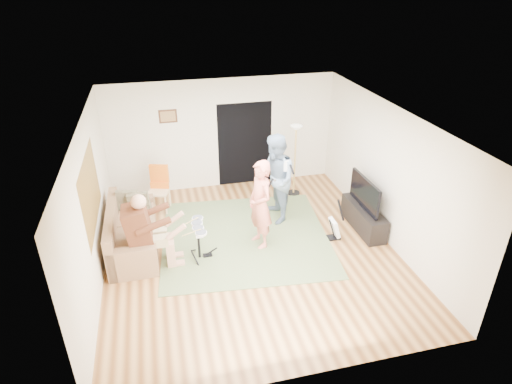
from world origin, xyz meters
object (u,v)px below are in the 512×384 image
guitarist (276,179)px  television (365,193)px  singer (260,205)px  drum_kit (199,243)px  tv_cabinet (364,218)px  sofa (129,236)px  torchiere_lamp (295,148)px  guitar_spare (335,227)px  dining_chair (159,195)px

guitarist → television: guitarist is taller
singer → guitarist: (0.55, 0.85, 0.07)m
drum_kit → tv_cabinet: drum_kit is taller
drum_kit → sofa: bearing=153.3°
guitarist → torchiere_lamp: 1.34m
guitar_spare → television: 0.94m
dining_chair → tv_cabinet: (4.15, -1.84, -0.12)m
tv_cabinet → television: bearing=180.0°
guitarist → tv_cabinet: (1.72, -0.80, -0.72)m
torchiere_lamp → guitarist: bearing=-126.3°
sofa → guitar_spare: size_ratio=2.38×
television → sofa: bearing=175.0°
guitarist → television: (1.67, -0.80, -0.12)m
tv_cabinet → television: television is taller
sofa → guitarist: bearing=7.0°
sofa → television: 4.80m
drum_kit → tv_cabinet: 3.51m
tv_cabinet → guitarist: bearing=155.2°
sofa → guitarist: 3.18m
dining_chair → guitarist: bearing=-6.7°
torchiere_lamp → singer: bearing=-124.8°
singer → guitar_spare: size_ratio=2.01×
sofa → drum_kit: bearing=-26.7°
singer → guitarist: 1.02m
drum_kit → tv_cabinet: bearing=3.8°
guitarist → dining_chair: 2.71m
drum_kit → television: television is taller
guitar_spare → television: (0.69, 0.22, 0.59)m
drum_kit → guitar_spare: guitar_spare is taller
sofa → television: bearing=-5.0°
dining_chair → television: size_ratio=0.89×
sofa → singer: singer is taller
singer → television: bearing=78.2°
drum_kit → television: (3.45, 0.23, 0.52)m
guitarist → tv_cabinet: bearing=62.3°
drum_kit → singer: 1.37m
singer → tv_cabinet: singer is taller
guitar_spare → tv_cabinet: (0.74, 0.22, -0.01)m
guitar_spare → dining_chair: bearing=148.8°
drum_kit → torchiere_lamp: 3.42m
drum_kit → dining_chair: size_ratio=0.72×
television → guitarist: bearing=154.5°
guitarist → guitar_spare: size_ratio=2.17×
guitarist → torchiere_lamp: (0.78, 1.06, 0.22)m
sofa → television: television is taller
guitar_spare → singer: bearing=174.0°
dining_chair → television: bearing=-7.6°
singer → torchiere_lamp: bearing=131.9°
torchiere_lamp → dining_chair: 3.32m
singer → dining_chair: singer is taller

